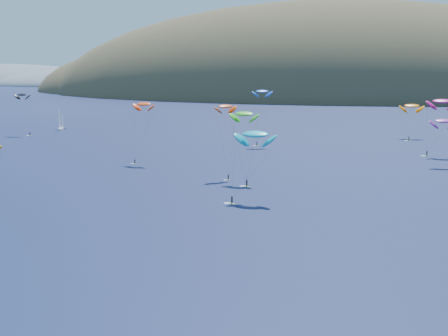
% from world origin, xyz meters
% --- Properties ---
extents(ground, '(2800.00, 2800.00, 0.00)m').
position_xyz_m(ground, '(0.00, 0.00, 0.00)').
color(ground, black).
rests_on(ground, ground).
extents(island, '(730.00, 300.00, 210.00)m').
position_xyz_m(island, '(39.40, 562.36, -10.74)').
color(island, '#3D3526').
rests_on(island, ground).
extents(headland, '(460.00, 250.00, 60.00)m').
position_xyz_m(headland, '(-445.26, 750.08, -3.36)').
color(headland, slate).
rests_on(headland, ground).
extents(sailboat, '(9.94, 8.67, 11.91)m').
position_xyz_m(sailboat, '(-109.23, 221.79, 0.97)').
color(sailboat, silver).
rests_on(sailboat, ground).
extents(kitesurfer_1, '(8.93, 7.58, 23.42)m').
position_xyz_m(kitesurfer_1, '(-33.76, 135.18, 21.05)').
color(kitesurfer_1, '#C1FE1C').
rests_on(kitesurfer_1, ground).
extents(kitesurfer_3, '(9.18, 12.10, 23.15)m').
position_xyz_m(kitesurfer_3, '(7.25, 109.18, 20.64)').
color(kitesurfer_3, '#C1FE1C').
rests_on(kitesurfer_3, ground).
extents(kitesurfer_4, '(9.14, 6.41, 25.50)m').
position_xyz_m(kitesurfer_4, '(1.56, 187.15, 23.11)').
color(kitesurfer_4, '#C1FE1C').
rests_on(kitesurfer_4, ground).
extents(kitesurfer_5, '(11.71, 10.33, 20.76)m').
position_xyz_m(kitesurfer_5, '(14.47, 84.30, 17.64)').
color(kitesurfer_5, '#C1FE1C').
rests_on(kitesurfer_5, ground).
extents(kitesurfer_6, '(10.59, 10.40, 18.29)m').
position_xyz_m(kitesurfer_6, '(70.89, 149.59, 15.68)').
color(kitesurfer_6, '#C1FE1C').
rests_on(kitesurfer_6, ground).
extents(kitesurfer_8, '(11.64, 7.80, 24.01)m').
position_xyz_m(kitesurfer_8, '(73.30, 173.91, 20.89)').
color(kitesurfer_8, '#C1FE1C').
rests_on(kitesurfer_8, ground).
extents(kitesurfer_9, '(8.01, 10.77, 24.48)m').
position_xyz_m(kitesurfer_9, '(0.09, 115.24, 22.33)').
color(kitesurfer_9, '#C1FE1C').
rests_on(kitesurfer_9, ground).
extents(kitesurfer_11, '(11.03, 14.74, 18.05)m').
position_xyz_m(kitesurfer_11, '(66.83, 225.65, 15.00)').
color(kitesurfer_11, '#C1FE1C').
rests_on(kitesurfer_11, ground).
extents(kitesurfer_12, '(9.93, 6.48, 21.68)m').
position_xyz_m(kitesurfer_12, '(-117.72, 199.82, 19.45)').
color(kitesurfer_12, '#C1FE1C').
rests_on(kitesurfer_12, ground).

